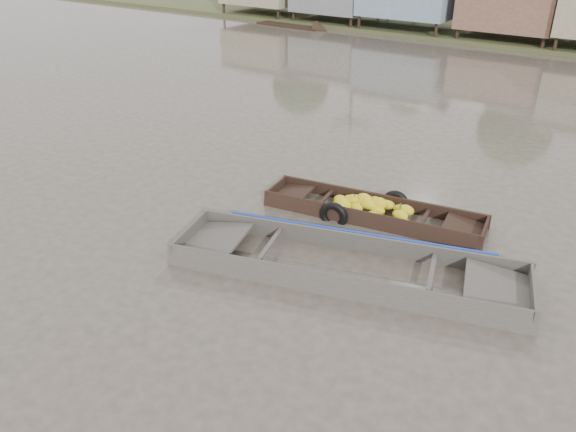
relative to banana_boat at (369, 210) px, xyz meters
The scene contains 3 objects.
ground 3.19m from the banana_boat, 93.39° to the right, with size 120.00×120.00×0.00m, color #464136.
banana_boat is the anchor object (origin of this frame).
viewer_boat 2.79m from the banana_boat, 72.01° to the right, with size 8.10×4.20×0.63m.
Camera 1 is at (6.00, -8.81, 6.96)m, focal length 35.00 mm.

